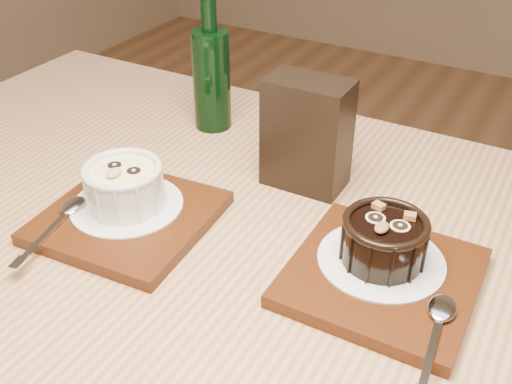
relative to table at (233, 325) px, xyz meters
The scene contains 11 objects.
table is the anchor object (origin of this frame).
tray_left 0.17m from the table, behind, with size 0.18×0.18×0.01m, color #471F0B.
doily_left 0.19m from the table, behind, with size 0.13×0.13×0.00m, color silver.
ramekin_white 0.20m from the table, behind, with size 0.09×0.09×0.05m.
spoon_left 0.23m from the table, 164.16° to the right, with size 0.03×0.13×0.01m, color white, non-canonical shape.
tray_right 0.18m from the table, 19.19° to the left, with size 0.18×0.18×0.01m, color #471F0B.
doily_right 0.19m from the table, 25.59° to the left, with size 0.13×0.13×0.00m, color silver.
ramekin_dark 0.20m from the table, 25.59° to the left, with size 0.09×0.09×0.05m.
spoon_right 0.24m from the table, ahead, with size 0.03×0.13×0.01m, color white, non-canonical shape.
condiment_stand 0.24m from the table, 91.11° to the left, with size 0.10×0.06×0.14m, color black.
green_bottle 0.36m from the table, 126.53° to the left, with size 0.05×0.05×0.20m.
Camera 1 is at (0.31, -0.55, 1.16)m, focal length 42.00 mm.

